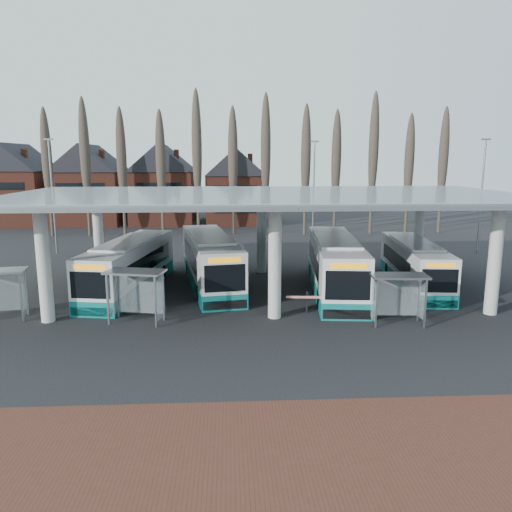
{
  "coord_description": "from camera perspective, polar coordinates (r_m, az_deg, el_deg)",
  "views": [
    {
      "loc": [
        -2.4,
        -23.27,
        8.44
      ],
      "look_at": [
        -0.75,
        7.0,
        2.52
      ],
      "focal_mm": 35.0,
      "sensor_mm": 36.0,
      "label": 1
    }
  ],
  "objects": [
    {
      "name": "ground",
      "position": [
        24.87,
        2.64,
        -8.8
      ],
      "size": [
        140.0,
        140.0,
        0.0
      ],
      "primitive_type": "plane",
      "color": "black",
      "rests_on": "ground"
    },
    {
      "name": "brick_strip",
      "position": [
        14.28,
        7.94,
        -25.23
      ],
      "size": [
        70.0,
        10.0,
        0.03
      ],
      "primitive_type": "cube",
      "color": "#4F2A1F",
      "rests_on": "ground"
    },
    {
      "name": "station_canopy",
      "position": [
        31.48,
        1.28,
        6.03
      ],
      "size": [
        32.0,
        16.0,
        6.34
      ],
      "color": "beige",
      "rests_on": "ground"
    },
    {
      "name": "poplar_row",
      "position": [
        56.32,
        -0.68,
        11.4
      ],
      "size": [
        45.1,
        1.1,
        14.5
      ],
      "color": "#473D33",
      "rests_on": "ground"
    },
    {
      "name": "townhouse_row",
      "position": [
        68.63,
        -14.5,
        8.62
      ],
      "size": [
        36.8,
        10.3,
        12.25
      ],
      "color": "#602B20",
      "rests_on": "ground"
    },
    {
      "name": "lamp_post_a",
      "position": [
        47.98,
        -22.23,
        6.53
      ],
      "size": [
        0.8,
        0.16,
        10.17
      ],
      "color": "slate",
      "rests_on": "ground"
    },
    {
      "name": "lamp_post_b",
      "position": [
        50.08,
        6.6,
        7.43
      ],
      "size": [
        0.8,
        0.16,
        10.17
      ],
      "color": "slate",
      "rests_on": "ground"
    },
    {
      "name": "lamp_post_c",
      "position": [
        48.82,
        24.37,
        6.43
      ],
      "size": [
        0.8,
        0.16,
        10.17
      ],
      "color": "slate",
      "rests_on": "ground"
    },
    {
      "name": "bus_0",
      "position": [
        33.44,
        -14.22,
        -1.18
      ],
      "size": [
        4.37,
        12.06,
        3.28
      ],
      "rotation": [
        0.0,
        0.0,
        -0.16
      ],
      "color": "white",
      "rests_on": "ground"
    },
    {
      "name": "bus_1",
      "position": [
        33.91,
        -5.25,
        -0.59
      ],
      "size": [
        4.67,
        12.68,
        3.45
      ],
      "rotation": [
        0.0,
        0.0,
        0.17
      ],
      "color": "white",
      "rests_on": "ground"
    },
    {
      "name": "bus_2",
      "position": [
        32.7,
        8.96,
        -1.06
      ],
      "size": [
        3.95,
        12.81,
        3.5
      ],
      "rotation": [
        0.0,
        0.0,
        -0.1
      ],
      "color": "white",
      "rests_on": "ground"
    },
    {
      "name": "bus_3",
      "position": [
        35.17,
        17.61,
        -0.98
      ],
      "size": [
        3.44,
        11.06,
        3.02
      ],
      "rotation": [
        0.0,
        0.0,
        -0.1
      ],
      "color": "white",
      "rests_on": "ground"
    },
    {
      "name": "shelter_1",
      "position": [
        26.72,
        -13.5,
        -3.16
      ],
      "size": [
        3.24,
        2.11,
        2.78
      ],
      "rotation": [
        0.0,
        0.0,
        -0.22
      ],
      "color": "gray",
      "rests_on": "ground"
    },
    {
      "name": "shelter_2",
      "position": [
        26.67,
        15.92,
        -3.52
      ],
      "size": [
        2.94,
        1.63,
        2.65
      ],
      "rotation": [
        0.0,
        0.0,
        -0.07
      ],
      "color": "gray",
      "rests_on": "ground"
    },
    {
      "name": "barrier",
      "position": [
        27.47,
        5.98,
        -4.83
      ],
      "size": [
        2.44,
        0.78,
        1.22
      ],
      "rotation": [
        0.0,
        0.0,
        -0.1
      ],
      "color": "black",
      "rests_on": "ground"
    }
  ]
}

